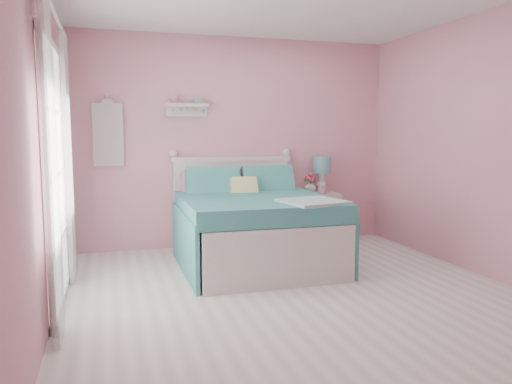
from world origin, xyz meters
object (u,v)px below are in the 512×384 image
nightstand (319,218)px  vase (310,187)px  bed (252,227)px  teacup (323,191)px  table_lamp (322,167)px

nightstand → vase: 0.42m
bed → teacup: 1.28m
bed → table_lamp: bed is taller
bed → vase: size_ratio=12.15×
table_lamp → bed: bearing=-146.0°
nightstand → teacup: teacup is taller
vase → bed: bearing=-142.1°
vase → nightstand: bearing=-20.6°
bed → teacup: bed is taller
nightstand → vase: (-0.11, 0.04, 0.40)m
teacup → bed: bearing=-151.4°
bed → teacup: (1.10, 0.60, 0.30)m
table_lamp → vase: table_lamp is taller
vase → teacup: bearing=-62.5°
nightstand → vase: size_ratio=4.05×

